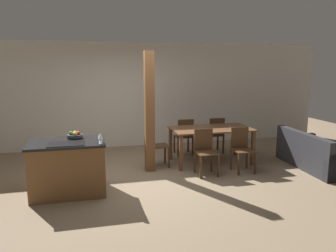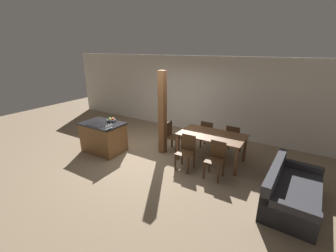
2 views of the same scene
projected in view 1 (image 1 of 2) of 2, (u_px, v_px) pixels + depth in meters
name	position (u px, v px, depth m)	size (l,w,h in m)	color
ground_plane	(140.00, 178.00, 6.21)	(16.00, 16.00, 0.00)	#847056
wall_back	(123.00, 95.00, 8.51)	(11.20, 0.08, 2.70)	silver
kitchen_island	(68.00, 167.00, 5.43)	(1.22, 0.83, 0.90)	brown
fruit_bowl	(75.00, 135.00, 5.61)	(0.27, 0.27, 0.11)	#383D47
wine_glass_near	(101.00, 137.00, 5.13)	(0.07, 0.07, 0.15)	silver
wine_glass_middle	(100.00, 136.00, 5.21)	(0.07, 0.07, 0.15)	silver
wine_glass_far	(100.00, 135.00, 5.29)	(0.07, 0.07, 0.15)	silver
dining_table	(211.00, 133.00, 7.14)	(1.73, 0.97, 0.77)	brown
dining_chair_near_left	(205.00, 151.00, 6.40)	(0.40, 0.40, 0.88)	#472D19
dining_chair_near_right	(242.00, 148.00, 6.58)	(0.40, 0.40, 0.88)	#472D19
dining_chair_far_left	(184.00, 136.00, 7.76)	(0.40, 0.40, 0.88)	#472D19
dining_chair_far_right	(215.00, 134.00, 7.94)	(0.40, 0.40, 0.88)	#472D19
dining_chair_head_end	(155.00, 145.00, 6.88)	(0.40, 0.40, 0.88)	#472D19
couch	(317.00, 156.00, 6.84)	(1.00, 1.86, 0.75)	#2D2D33
timber_post	(149.00, 112.00, 6.47)	(0.19, 0.19, 2.39)	brown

